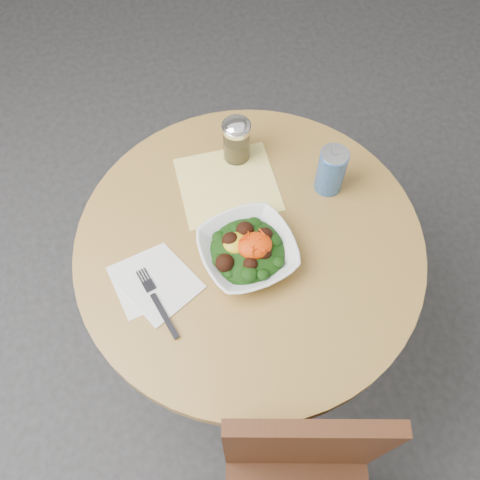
# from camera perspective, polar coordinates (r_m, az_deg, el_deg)

# --- Properties ---
(ground) EXTENTS (6.00, 6.00, 0.00)m
(ground) POSITION_cam_1_polar(r_m,az_deg,el_deg) (2.06, 0.69, -10.31)
(ground) COLOR #2B2B2D
(ground) RESTS_ON ground
(table) EXTENTS (0.90, 0.90, 0.75)m
(table) POSITION_cam_1_polar(r_m,az_deg,el_deg) (1.54, 0.91, -3.78)
(table) COLOR black
(table) RESTS_ON ground
(cloth_napkin) EXTENTS (0.26, 0.24, 0.00)m
(cloth_napkin) POSITION_cam_1_polar(r_m,az_deg,el_deg) (1.46, -1.30, 5.95)
(cloth_napkin) COLOR yellow
(cloth_napkin) RESTS_ON table
(paper_napkins) EXTENTS (0.23, 0.22, 0.00)m
(paper_napkins) POSITION_cam_1_polar(r_m,az_deg,el_deg) (1.33, -9.15, -4.54)
(paper_napkins) COLOR white
(paper_napkins) RESTS_ON table
(salad_bowl) EXTENTS (0.27, 0.27, 0.09)m
(salad_bowl) POSITION_cam_1_polar(r_m,az_deg,el_deg) (1.32, 0.82, -1.13)
(salad_bowl) COLOR white
(salad_bowl) RESTS_ON table
(fork) EXTENTS (0.07, 0.20, 0.00)m
(fork) POSITION_cam_1_polar(r_m,az_deg,el_deg) (1.31, -8.90, -6.39)
(fork) COLOR black
(fork) RESTS_ON table
(spice_shaker) EXTENTS (0.08, 0.08, 0.14)m
(spice_shaker) POSITION_cam_1_polar(r_m,az_deg,el_deg) (1.47, -0.38, 10.63)
(spice_shaker) COLOR silver
(spice_shaker) RESTS_ON table
(beverage_can) EXTENTS (0.07, 0.07, 0.14)m
(beverage_can) POSITION_cam_1_polar(r_m,az_deg,el_deg) (1.42, 9.69, 7.31)
(beverage_can) COLOR navy
(beverage_can) RESTS_ON table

